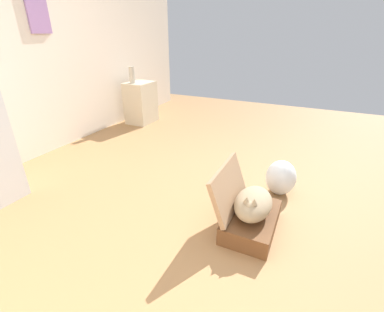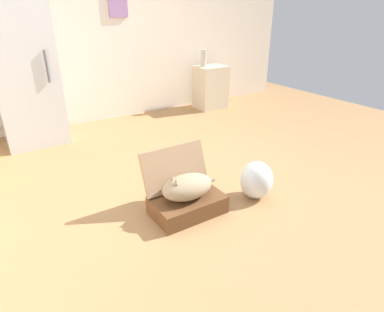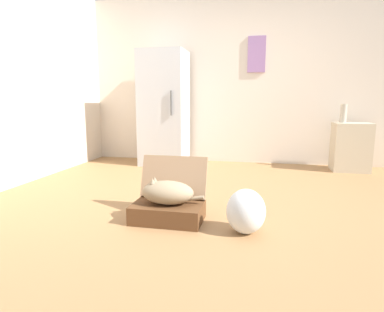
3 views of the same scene
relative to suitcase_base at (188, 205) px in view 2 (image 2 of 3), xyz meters
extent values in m
plane|color=#9E7247|center=(0.38, 0.55, -0.07)|extent=(7.68, 7.68, 0.00)
cube|color=beige|center=(0.38, 2.81, 1.23)|extent=(6.40, 0.12, 2.60)
cube|color=brown|center=(0.00, 0.00, 0.00)|extent=(0.57, 0.37, 0.15)
cube|color=#9B7756|center=(0.00, 0.20, 0.25)|extent=(0.57, 0.16, 0.36)
ellipsoid|color=#998466|center=(0.00, 0.00, 0.17)|extent=(0.43, 0.27, 0.19)
sphere|color=#998466|center=(-0.12, 0.00, 0.20)|extent=(0.10, 0.10, 0.10)
cone|color=#998466|center=(-0.12, -0.03, 0.27)|extent=(0.05, 0.05, 0.05)
cone|color=#998466|center=(-0.12, 0.03, 0.27)|extent=(0.05, 0.05, 0.05)
cylinder|color=#998466|center=(0.19, 0.04, 0.12)|extent=(0.20, 0.03, 0.07)
ellipsoid|color=silver|center=(0.64, -0.12, 0.10)|extent=(0.29, 0.28, 0.34)
cube|color=#B7BABC|center=(-0.74, 2.35, 0.79)|extent=(0.68, 0.59, 1.72)
cylinder|color=#4C4C4C|center=(-0.54, 2.04, 0.87)|extent=(0.02, 0.02, 0.35)
cube|color=beige|center=(1.96, 2.40, 0.26)|extent=(0.48, 0.38, 0.68)
cylinder|color=#B7AD99|center=(1.84, 2.45, 0.73)|extent=(0.09, 0.09, 0.26)
camera|label=1|loc=(-1.72, -0.30, 1.35)|focal=24.93mm
camera|label=2|loc=(-1.21, -1.94, 1.48)|focal=30.89mm
camera|label=3|loc=(0.73, -2.44, 0.90)|focal=30.25mm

